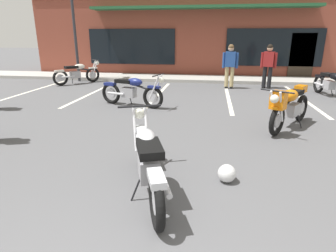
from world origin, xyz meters
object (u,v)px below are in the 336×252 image
Objects in this scene: motorcycle_foreground_classic at (148,160)px; helmet_on_pavement at (227,173)px; motorcycle_black_cruiser at (289,106)px; motorcycle_silver_naked at (331,83)px; parking_lot_lamp_post at (71,0)px; motorcycle_blue_standard at (132,91)px; motorcycle_green_cafe_racer at (77,73)px; person_in_black_shirt at (230,64)px; person_by_back_row at (268,64)px.

helmet_on_pavement is at bearing 22.67° from motorcycle_foreground_classic.
motorcycle_black_cruiser is (2.47, 3.08, 0.07)m from motorcycle_foreground_classic.
parking_lot_lamp_post reaches higher than motorcycle_silver_naked.
motorcycle_blue_standard is 4.93m from motorcycle_green_cafe_racer.
motorcycle_black_cruiser is 1.06× the size of motorcycle_green_cafe_racer.
motorcycle_silver_naked is (2.24, 3.79, -0.07)m from motorcycle_black_cruiser.
person_in_black_shirt is 7.64m from helmet_on_pavement.
motorcycle_silver_naked is 6.62m from motorcycle_blue_standard.
motorcycle_foreground_classic is 10.62m from parking_lot_lamp_post.
motorcycle_black_cruiser and motorcycle_green_cafe_racer have the same top height.
motorcycle_green_cafe_racer is 7.83m from person_by_back_row.
person_in_black_shirt reaches higher than helmet_on_pavement.
person_in_black_shirt is (2.95, 3.41, 0.49)m from motorcycle_blue_standard.
motorcycle_green_cafe_racer is at bearing 127.63° from helmet_on_pavement.
motorcycle_silver_naked is 10.51m from parking_lot_lamp_post.
motorcycle_foreground_classic is at bearing -58.94° from motorcycle_green_cafe_racer.
motorcycle_green_cafe_racer is (-7.39, 5.09, -0.07)m from motorcycle_black_cruiser.
motorcycle_silver_naked and motorcycle_green_cafe_racer have the same top height.
motorcycle_silver_naked is at bearing 60.34° from helmet_on_pavement.
helmet_on_pavement is 10.92m from parking_lot_lamp_post.
motorcycle_silver_naked is 7.41m from helmet_on_pavement.
motorcycle_silver_naked is at bearing -19.31° from person_in_black_shirt.
person_in_black_shirt is at bearing -170.05° from person_by_back_row.
person_in_black_shirt is at bearing 49.12° from motorcycle_blue_standard.
motorcycle_foreground_classic is 0.96× the size of motorcycle_silver_naked.
person_in_black_shirt and person_by_back_row have the same top height.
person_by_back_row is 8.48m from parking_lot_lamp_post.
person_by_back_row is at bearing 70.73° from motorcycle_foreground_classic.
motorcycle_silver_naked is 2.35m from person_by_back_row.
motorcycle_blue_standard is at bearing -48.45° from parking_lot_lamp_post.
motorcycle_black_cruiser is 9.98m from parking_lot_lamp_post.
motorcycle_blue_standard is 1.23× the size of person_by_back_row.
motorcycle_black_cruiser is 8.97m from motorcycle_green_cafe_racer.
motorcycle_foreground_classic is 4.85m from motorcycle_blue_standard.
motorcycle_silver_naked is at bearing 55.59° from motorcycle_foreground_classic.
person_in_black_shirt reaches higher than motorcycle_black_cruiser.
motorcycle_black_cruiser is 0.89× the size of motorcycle_blue_standard.
motorcycle_silver_naked is at bearing -10.88° from parking_lot_lamp_post.
helmet_on_pavement is at bearing -103.28° from person_by_back_row.
parking_lot_lamp_post is (-6.64, 0.76, 2.43)m from person_in_black_shirt.
motorcycle_black_cruiser is at bearing -34.57° from motorcycle_green_cafe_racer.
person_by_back_row is at bearing 142.32° from motorcycle_silver_naked.
parking_lot_lamp_post is at bearing 120.70° from motorcycle_foreground_classic.
person_in_black_shirt is 7.12m from parking_lot_lamp_post.
person_in_black_shirt is (6.36, -0.15, 0.49)m from motorcycle_green_cafe_racer.
motorcycle_silver_naked and motorcycle_blue_standard have the same top height.
helmet_on_pavement is at bearing -118.31° from motorcycle_black_cruiser.
helmet_on_pavement is (-1.85, -7.84, -0.82)m from person_by_back_row.
motorcycle_green_cafe_racer is at bearing 178.61° from person_in_black_shirt.
person_by_back_row is at bearing 85.31° from motorcycle_black_cruiser.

